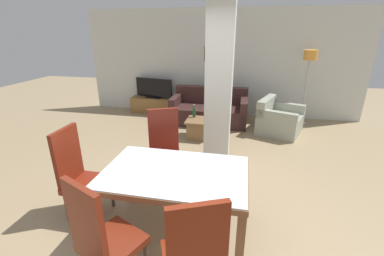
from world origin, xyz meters
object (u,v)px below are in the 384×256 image
at_px(dining_chair_head_left, 79,172).
at_px(dining_chair_near_left, 101,236).
at_px(bottle, 194,112).
at_px(tv_screen, 154,88).
at_px(dining_chair_near_right, 194,255).
at_px(sofa, 209,111).
at_px(tv_stand, 155,105).
at_px(dining_table, 175,183).
at_px(armchair, 278,121).
at_px(coffee_table, 200,128).
at_px(dining_chair_far_left, 165,147).
at_px(floor_lamp, 309,63).

height_order(dining_chair_head_left, dining_chair_near_left, same).
distance_m(bottle, tv_screen, 1.97).
distance_m(dining_chair_near_right, sofa, 4.67).
bearing_deg(tv_stand, dining_table, -67.67).
xyz_separation_m(dining_chair_head_left, tv_stand, (-0.55, 4.24, -0.38)).
bearing_deg(tv_screen, dining_table, 123.73).
distance_m(armchair, coffee_table, 1.81).
relative_size(dining_chair_far_left, dining_chair_near_left, 1.00).
distance_m(dining_chair_far_left, floor_lamp, 4.15).
distance_m(tv_stand, floor_lamp, 4.04).
relative_size(dining_table, sofa, 0.86).
bearing_deg(coffee_table, floor_lamp, 30.74).
xyz_separation_m(dining_chair_far_left, sofa, (0.26, 2.84, -0.30)).
bearing_deg(dining_chair_near_right, bottle, 77.72).
height_order(dining_chair_near_right, armchair, dining_chair_near_right).
relative_size(dining_chair_near_right, bottle, 4.06).
bearing_deg(tv_stand, coffee_table, -44.74).
relative_size(dining_chair_near_left, tv_screen, 1.06).
bearing_deg(armchair, sofa, -81.44).
bearing_deg(dining_chair_near_right, tv_stand, 89.13).
bearing_deg(bottle, floor_lamp, 26.49).
relative_size(dining_chair_near_left, coffee_table, 2.05).
bearing_deg(coffee_table, bottle, 135.09).
distance_m(dining_chair_near_right, dining_chair_head_left, 1.82).
height_order(dining_chair_far_left, floor_lamp, floor_lamp).
height_order(coffee_table, bottle, bottle).
xyz_separation_m(dining_chair_far_left, dining_chair_near_right, (0.78, -1.79, 0.00)).
distance_m(dining_table, dining_chair_near_left, 0.96).
relative_size(dining_chair_near_left, bottle, 4.06).
xyz_separation_m(sofa, armchair, (1.62, -0.35, -0.02)).
distance_m(sofa, floor_lamp, 2.55).
xyz_separation_m(dining_chair_far_left, coffee_table, (0.19, 1.83, -0.38)).
height_order(dining_chair_near_right, tv_stand, dining_chair_near_right).
bearing_deg(sofa, dining_chair_far_left, 84.76).
bearing_deg(tv_stand, floor_lamp, -2.44).
relative_size(dining_chair_far_left, coffee_table, 2.05).
bearing_deg(bottle, armchair, 15.76).
bearing_deg(armchair, floor_lamp, 159.67).
bearing_deg(bottle, dining_chair_far_left, -91.29).
xyz_separation_m(dining_chair_far_left, dining_chair_near_left, (-0.00, -1.76, 0.00)).
xyz_separation_m(dining_table, dining_chair_head_left, (-1.19, 0.00, -0.01)).
height_order(armchair, tv_stand, armchair).
distance_m(dining_chair_far_left, dining_chair_near_left, 1.76).
bearing_deg(dining_chair_far_left, armchair, -150.90).
distance_m(tv_screen, floor_lamp, 3.92).
bearing_deg(dining_chair_far_left, coffee_table, -119.93).
relative_size(dining_chair_near_right, dining_chair_head_left, 1.00).
relative_size(dining_chair_near_right, floor_lamp, 0.65).
xyz_separation_m(dining_chair_near_right, dining_chair_near_left, (-0.78, 0.03, 0.00)).
xyz_separation_m(armchair, coffee_table, (-1.69, -0.67, -0.06)).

